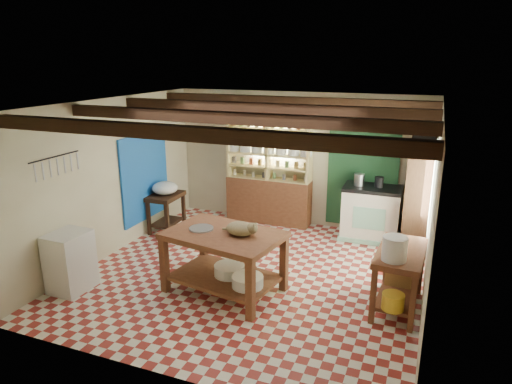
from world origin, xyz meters
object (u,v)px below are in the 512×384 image
at_px(stove, 371,213).
at_px(cat, 241,229).
at_px(work_table, 224,262).
at_px(right_counter, 399,279).
at_px(white_cabinet, 70,262).
at_px(prep_table, 166,212).

relative_size(stove, cat, 2.47).
height_order(stove, cat, cat).
xyz_separation_m(work_table, cat, (0.25, 0.01, 0.54)).
bearing_deg(right_counter, cat, -165.89).
bearing_deg(work_table, right_counter, 19.95).
relative_size(white_cabinet, cat, 2.09).
xyz_separation_m(right_counter, cat, (-2.08, -0.42, 0.57)).
bearing_deg(stove, white_cabinet, -137.87).
xyz_separation_m(stove, right_counter, (0.69, -2.34, -0.08)).
relative_size(work_table, stove, 1.54).
bearing_deg(white_cabinet, work_table, 21.87).
bearing_deg(stove, prep_table, -165.85).
distance_m(white_cabinet, right_counter, 4.56).
relative_size(work_table, white_cabinet, 1.82).
xyz_separation_m(work_table, prep_table, (-2.04, 1.74, -0.08)).
bearing_deg(white_cabinet, prep_table, 91.05).
bearing_deg(prep_table, right_counter, -18.40).
distance_m(prep_table, white_cabinet, 2.50).
bearing_deg(right_counter, stove, 109.11).
bearing_deg(work_table, stove, 68.80).
height_order(prep_table, right_counter, right_counter).
relative_size(right_counter, cat, 2.81).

